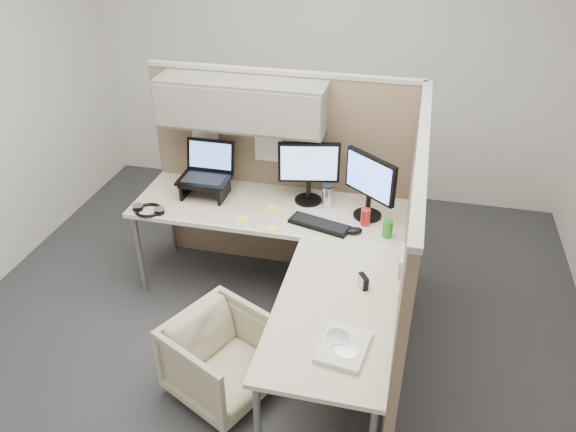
% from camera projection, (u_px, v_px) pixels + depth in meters
% --- Properties ---
extents(ground, '(4.50, 4.50, 0.00)m').
position_uv_depth(ground, '(266.00, 334.00, 3.99)').
color(ground, '#2C2C30').
rests_on(ground, ground).
extents(partition_back, '(2.00, 0.36, 1.63)m').
position_uv_depth(partition_back, '(265.00, 143.00, 4.15)').
color(partition_back, '#806A54').
rests_on(partition_back, ground).
extents(partition_right, '(0.07, 2.03, 1.63)m').
position_uv_depth(partition_right, '(406.00, 264.00, 3.33)').
color(partition_right, '#806A54').
rests_on(partition_right, ground).
extents(desk, '(2.00, 1.98, 0.73)m').
position_uv_depth(desk, '(287.00, 247.00, 3.71)').
color(desk, beige).
rests_on(desk, ground).
extents(office_chair, '(0.73, 0.75, 0.59)m').
position_uv_depth(office_chair, '(223.00, 355.00, 3.41)').
color(office_chair, '#BEB897').
rests_on(office_chair, ground).
extents(monitor_left, '(0.44, 0.20, 0.47)m').
position_uv_depth(monitor_left, '(309.00, 168.00, 4.00)').
color(monitor_left, black).
rests_on(monitor_left, desk).
extents(monitor_right, '(0.37, 0.30, 0.47)m').
position_uv_depth(monitor_right, '(370.00, 182.00, 3.82)').
color(monitor_right, black).
rests_on(monitor_right, desk).
extents(laptop_station, '(0.37, 0.32, 0.39)m').
position_uv_depth(laptop_station, '(206.00, 176.00, 4.16)').
color(laptop_station, black).
rests_on(laptop_station, desk).
extents(keyboard, '(0.45, 0.25, 0.02)m').
position_uv_depth(keyboard, '(320.00, 224.00, 3.85)').
color(keyboard, black).
rests_on(keyboard, desk).
extents(mouse, '(0.13, 0.11, 0.04)m').
position_uv_depth(mouse, '(354.00, 231.00, 3.77)').
color(mouse, black).
rests_on(mouse, desk).
extents(travel_mug, '(0.08, 0.08, 0.18)m').
position_uv_depth(travel_mug, '(328.00, 196.00, 4.03)').
color(travel_mug, silver).
rests_on(travel_mug, desk).
extents(soda_can_green, '(0.07, 0.07, 0.12)m').
position_uv_depth(soda_can_green, '(388.00, 229.00, 3.71)').
color(soda_can_green, '#268C1E').
rests_on(soda_can_green, desk).
extents(soda_can_silver, '(0.07, 0.07, 0.12)m').
position_uv_depth(soda_can_silver, '(365.00, 217.00, 3.84)').
color(soda_can_silver, '#B21E1E').
rests_on(soda_can_silver, desk).
extents(sticky_note_b, '(0.08, 0.08, 0.01)m').
position_uv_depth(sticky_note_b, '(272.00, 228.00, 3.82)').
color(sticky_note_b, '#FFEF43').
rests_on(sticky_note_b, desk).
extents(sticky_note_a, '(0.10, 0.10, 0.01)m').
position_uv_depth(sticky_note_a, '(243.00, 219.00, 3.92)').
color(sticky_note_a, '#FFEF43').
rests_on(sticky_note_a, desk).
extents(sticky_note_d, '(0.09, 0.09, 0.01)m').
position_uv_depth(sticky_note_d, '(273.00, 208.00, 4.06)').
color(sticky_note_d, '#FFEF43').
rests_on(sticky_note_d, desk).
extents(headphones, '(0.24, 0.21, 0.04)m').
position_uv_depth(headphones, '(149.00, 210.00, 4.01)').
color(headphones, black).
rests_on(headphones, desk).
extents(paper_stack, '(0.27, 0.33, 0.03)m').
position_uv_depth(paper_stack, '(343.00, 347.00, 2.85)').
color(paper_stack, white).
rests_on(paper_stack, desk).
extents(desk_clock, '(0.07, 0.09, 0.08)m').
position_uv_depth(desk_clock, '(363.00, 281.00, 3.26)').
color(desk_clock, black).
rests_on(desk_clock, desk).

